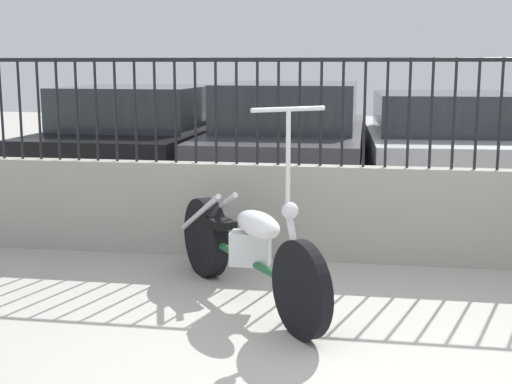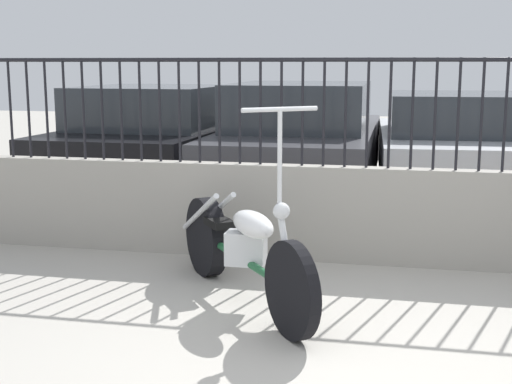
# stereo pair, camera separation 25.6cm
# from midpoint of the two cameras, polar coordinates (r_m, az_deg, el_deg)

# --- Properties ---
(ground_plane) EXTENTS (40.00, 40.00, 0.00)m
(ground_plane) POSITION_cam_midpoint_polar(r_m,az_deg,el_deg) (4.12, 5.77, -14.52)
(ground_plane) COLOR #ADA89E
(low_wall) EXTENTS (8.34, 0.18, 0.84)m
(low_wall) POSITION_cam_midpoint_polar(r_m,az_deg,el_deg) (6.27, 7.31, -1.79)
(low_wall) COLOR #9E998E
(low_wall) RESTS_ON ground_plane
(fence_railing) EXTENTS (8.34, 0.04, 0.93)m
(fence_railing) POSITION_cam_midpoint_polar(r_m,az_deg,el_deg) (6.14, 7.53, 7.58)
(fence_railing) COLOR black
(fence_railing) RESTS_ON low_wall
(motorcycle_green) EXTENTS (1.41, 1.83, 1.46)m
(motorcycle_green) POSITION_cam_midpoint_polar(r_m,az_deg,el_deg) (5.26, -2.62, -4.38)
(motorcycle_green) COLOR black
(motorcycle_green) RESTS_ON ground_plane
(car_black) EXTENTS (1.99, 4.09, 1.43)m
(car_black) POSITION_cam_midpoint_polar(r_m,az_deg,el_deg) (9.54, -9.71, 4.06)
(car_black) COLOR black
(car_black) RESTS_ON ground_plane
(car_dark_grey) EXTENTS (1.82, 4.53, 1.48)m
(car_dark_grey) POSITION_cam_midpoint_polar(r_m,az_deg,el_deg) (8.96, 1.95, 3.95)
(car_dark_grey) COLOR black
(car_dark_grey) RESTS_ON ground_plane
(car_silver) EXTENTS (2.06, 4.13, 1.36)m
(car_silver) POSITION_cam_midpoint_polar(r_m,az_deg,el_deg) (9.26, 13.92, 3.57)
(car_silver) COLOR black
(car_silver) RESTS_ON ground_plane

